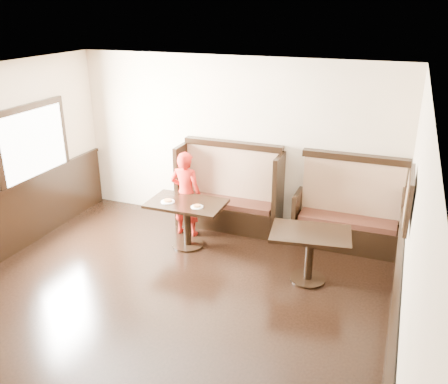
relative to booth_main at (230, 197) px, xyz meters
The scene contains 9 objects.
ground 3.34m from the booth_main, 90.00° to the right, with size 7.00×7.00×0.00m, color black.
room_shell 3.03m from the booth_main, 95.65° to the right, with size 7.00×7.00×7.00m.
booth_main is the anchor object (origin of this frame).
booth_neighbor 1.95m from the booth_main, ahead, with size 1.65×0.72×1.45m.
table_main 0.99m from the booth_main, 111.57° to the right, with size 1.16×0.73×0.74m.
table_neighbor 2.02m from the booth_main, 37.61° to the right, with size 1.13×0.83×0.73m.
child 0.80m from the booth_main, 134.85° to the right, with size 0.51×0.34×1.41m, color #B61C13.
pizza_plate_left 1.22m from the booth_main, 121.64° to the right, with size 0.21×0.21×0.04m.
pizza_plate_right 1.07m from the booth_main, 97.37° to the right, with size 0.18×0.18×0.03m.
Camera 1 is at (2.55, -3.59, 3.54)m, focal length 38.00 mm.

